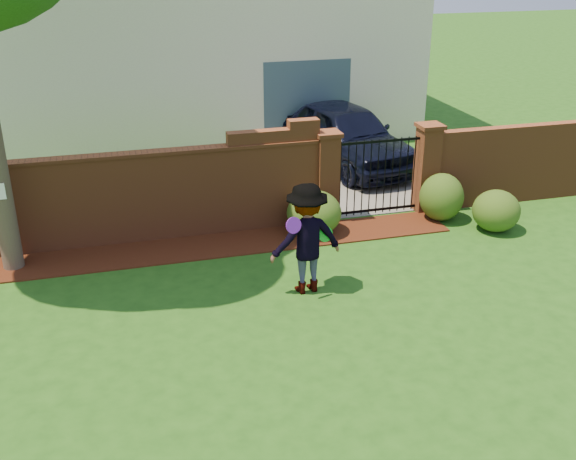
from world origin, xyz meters
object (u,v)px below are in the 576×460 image
object	(u,v)px
frisbee_purple	(294,225)
frisbee_green	(325,234)
man	(307,240)
car	(352,138)

from	to	relation	value
frisbee_purple	frisbee_green	distance (m)	0.76
frisbee_purple	man	bearing A→B (deg)	41.50
man	frisbee_purple	size ratio (longest dim) A/B	7.15
car	frisbee_purple	xyz separation A→B (m)	(-3.26, -6.15, 0.53)
car	man	world-z (taller)	man
man	frisbee_green	world-z (taller)	man
frisbee_purple	car	bearing A→B (deg)	62.06
man	frisbee_green	bearing A→B (deg)	176.58
car	frisbee_green	world-z (taller)	car
car	man	size ratio (longest dim) A/B	2.49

